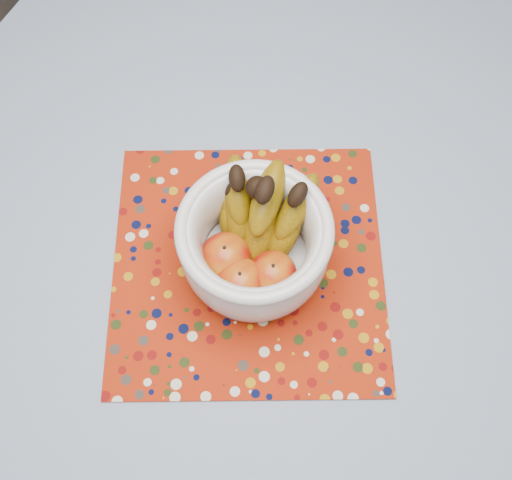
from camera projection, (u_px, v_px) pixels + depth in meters
table at (270, 251)px, 1.05m from camera, size 1.20×1.20×0.75m
tablecloth at (272, 231)px, 0.97m from camera, size 1.32×1.32×0.01m
placemat at (248, 264)px, 0.94m from camera, size 0.57×0.57×0.00m
fruit_bowl at (254, 234)px, 0.88m from camera, size 0.24×0.24×0.18m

